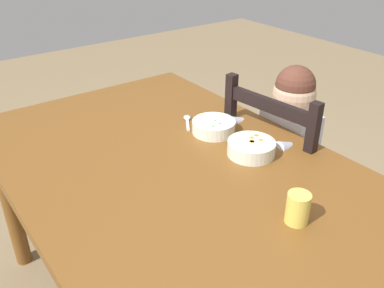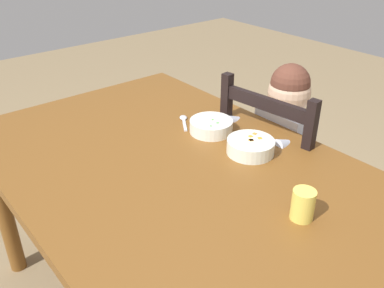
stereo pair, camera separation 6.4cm
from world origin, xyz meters
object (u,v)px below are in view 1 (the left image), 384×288
child_figure (284,144)px  bowl_of_peas (214,126)px  bowl_of_carrots (251,148)px  dining_table (174,185)px  drinking_cup (298,208)px  dining_chair (281,181)px  spoon (187,120)px

child_figure → bowl_of_peas: (-0.10, -0.29, 0.13)m
child_figure → bowl_of_carrots: size_ratio=5.84×
dining_table → drinking_cup: bearing=12.4°
dining_table → bowl_of_carrots: bearing=65.8°
dining_chair → dining_table: bearing=-91.6°
dining_chair → drinking_cup: bearing=-46.1°
bowl_of_peas → spoon: bearing=-171.3°
dining_chair → spoon: dining_chair is taller
child_figure → bowl_of_carrots: bearing=-70.6°
spoon → bowl_of_carrots: bearing=3.6°
drinking_cup → dining_table: bearing=-167.6°
dining_chair → drinking_cup: (0.43, -0.45, 0.33)m
bowl_of_carrots → spoon: size_ratio=1.32×
dining_table → bowl_of_carrots: size_ratio=9.19×
child_figure → bowl_of_peas: 0.33m
dining_chair → bowl_of_carrots: dining_chair is taller
child_figure → bowl_of_carrots: 0.33m
drinking_cup → child_figure: bearing=134.8°
dining_chair → child_figure: 0.19m
child_figure → drinking_cup: 0.64m
dining_table → spoon: bearing=135.9°
spoon → drinking_cup: drinking_cup is taller
bowl_of_peas → spoon: size_ratio=1.31×
bowl_of_carrots → bowl_of_peas: bearing=-180.0°
dining_chair → spoon: 0.50m
child_figure → spoon: size_ratio=7.71×
dining_chair → bowl_of_carrots: size_ratio=5.58×
dining_chair → spoon: bearing=-127.9°
spoon → drinking_cup: 0.70m
dining_table → dining_chair: bearing=88.4°
bowl_of_peas → drinking_cup: size_ratio=1.83×
dining_table → dining_chair: 0.58m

